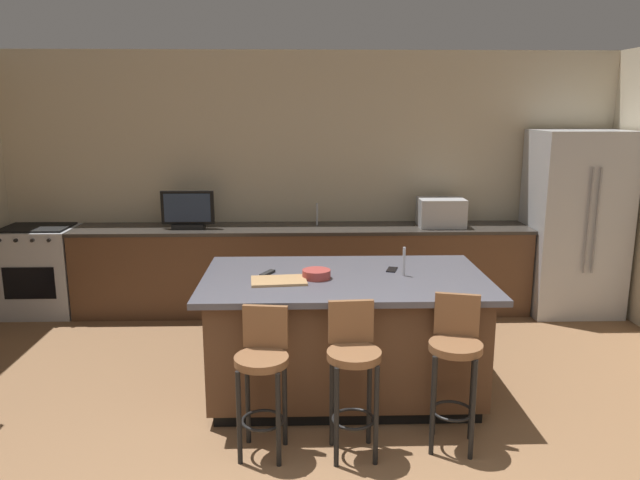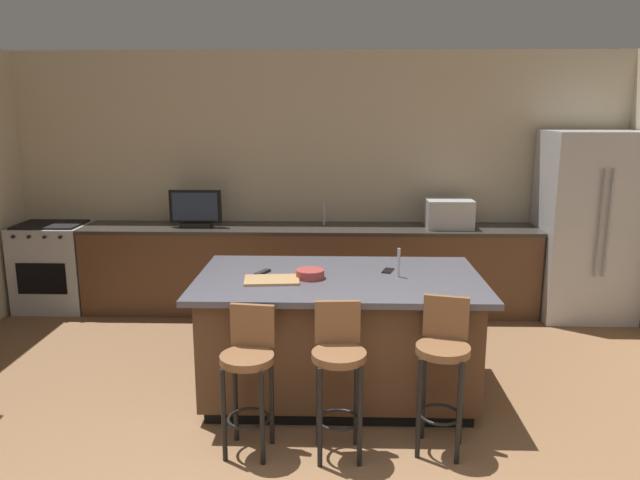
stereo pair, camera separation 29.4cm
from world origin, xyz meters
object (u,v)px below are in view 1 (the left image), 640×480
(microwave, at_px, (441,212))
(cutting_board, at_px, (279,281))
(tv_monitor, at_px, (188,211))
(refrigerator, at_px, (574,223))
(bar_stool_center, at_px, (353,366))
(tv_remote, at_px, (267,273))
(fruit_bowl, at_px, (316,274))
(bar_stool_left, at_px, (263,369))
(cell_phone, at_px, (392,270))
(range_oven, at_px, (41,270))
(bar_stool_right, at_px, (455,358))
(kitchen_island, at_px, (344,334))

(microwave, height_order, cutting_board, microwave)
(tv_monitor, bearing_deg, refrigerator, -0.31)
(bar_stool_center, xyz_separation_m, tv_remote, (-0.58, 0.90, 0.36))
(microwave, height_order, fruit_bowl, microwave)
(bar_stool_center, xyz_separation_m, fruit_bowl, (-0.21, 0.79, 0.38))
(tv_monitor, bearing_deg, tv_remote, -63.35)
(bar_stool_left, relative_size, cell_phone, 6.31)
(refrigerator, xyz_separation_m, cutting_board, (-3.06, -2.03, -0.02))
(tv_monitor, xyz_separation_m, bar_stool_left, (0.94, -2.73, -0.55))
(range_oven, relative_size, cell_phone, 6.32)
(microwave, bearing_deg, range_oven, -179.99)
(bar_stool_right, distance_m, tv_remote, 1.53)
(bar_stool_center, relative_size, fruit_bowl, 4.70)
(cell_phone, xyz_separation_m, cutting_board, (-0.87, -0.30, 0.01))
(microwave, height_order, tv_monitor, tv_monitor)
(range_oven, relative_size, bar_stool_center, 0.96)
(tv_monitor, xyz_separation_m, bar_stool_center, (1.51, -2.76, -0.52))
(bar_stool_center, xyz_separation_m, cutting_board, (-0.49, 0.70, 0.36))
(range_oven, xyz_separation_m, cell_phone, (3.49, -1.80, 0.47))
(refrigerator, xyz_separation_m, tv_remote, (-3.16, -1.83, -0.02))
(fruit_bowl, bearing_deg, kitchen_island, 13.85)
(kitchen_island, height_order, range_oven, range_oven)
(refrigerator, distance_m, cell_phone, 2.80)
(kitchen_island, relative_size, range_oven, 2.24)
(bar_stool_center, distance_m, cutting_board, 0.92)
(refrigerator, bearing_deg, bar_stool_right, -125.77)
(kitchen_island, height_order, fruit_bowl, fruit_bowl)
(fruit_bowl, bearing_deg, bar_stool_center, -74.89)
(microwave, bearing_deg, fruit_bowl, -124.22)
(bar_stool_center, bearing_deg, fruit_bowl, 101.31)
(tv_remote, bearing_deg, kitchen_island, 20.54)
(tv_monitor, height_order, cell_phone, tv_monitor)
(kitchen_island, xyz_separation_m, tv_remote, (-0.58, 0.06, 0.47))
(refrigerator, relative_size, bar_stool_right, 1.95)
(tv_monitor, height_order, cutting_board, tv_monitor)
(bar_stool_center, bearing_deg, range_oven, 134.14)
(tv_monitor, height_order, bar_stool_right, tv_monitor)
(fruit_bowl, bearing_deg, range_oven, 145.11)
(tv_monitor, relative_size, tv_remote, 3.21)
(bar_stool_left, distance_m, cell_phone, 1.41)
(tv_remote, bearing_deg, microwave, 74.25)
(tv_remote, bearing_deg, tv_monitor, 143.34)
(kitchen_island, xyz_separation_m, range_oven, (-3.11, 1.97, -0.01))
(refrigerator, distance_m, cutting_board, 3.68)
(tv_monitor, bearing_deg, range_oven, 178.18)
(fruit_bowl, bearing_deg, refrigerator, 34.94)
(microwave, bearing_deg, cell_phone, -113.44)
(microwave, distance_m, tv_monitor, 2.67)
(tv_monitor, distance_m, cutting_board, 2.30)
(fruit_bowl, distance_m, cell_phone, 0.63)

